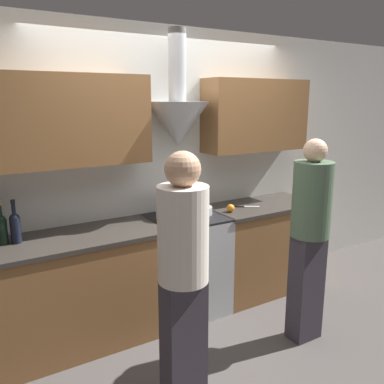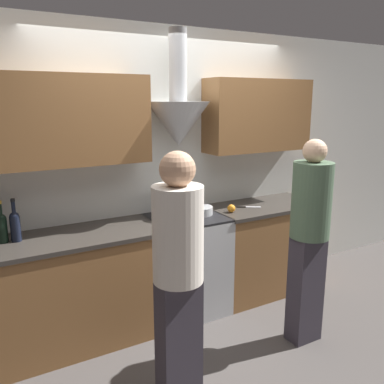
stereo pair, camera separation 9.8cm
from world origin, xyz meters
The scene contains 13 objects.
ground_plane centered at (0.00, 0.00, 0.00)m, with size 12.00×12.00×0.00m, color #4C4744.
wall_back centered at (-0.07, 0.60, 1.48)m, with size 8.40×0.56×2.60m.
counter_left centered at (-1.09, 0.34, 0.46)m, with size 1.55×0.62×0.92m.
counter_right centered at (0.90, 0.34, 0.46)m, with size 1.16×0.62×0.92m.
stove_range centered at (0.00, 0.34, 0.46)m, with size 0.66×0.60×0.92m.
wine_bottle_3 centered at (-1.51, 0.42, 1.05)m, with size 0.08×0.08×0.32m.
wine_bottle_4 centered at (-1.42, 0.41, 1.05)m, with size 0.07×0.07×0.33m.
stock_pot centered at (-0.15, 0.38, 0.99)m, with size 0.24×0.24×0.14m.
mixing_bowl centered at (0.15, 0.35, 0.96)m, with size 0.24×0.24×0.07m.
orange_fruit centered at (0.44, 0.26, 0.96)m, with size 0.08×0.08×0.08m.
chefs_knife centered at (0.69, 0.32, 0.92)m, with size 0.22×0.15×0.01m.
person_foreground_left centered at (-0.62, -0.67, 0.93)m, with size 0.32×0.32×1.67m.
person_foreground_right centered at (0.61, -0.56, 0.93)m, with size 0.31×0.31×1.67m.
Camera 1 is at (-1.79, -2.70, 1.96)m, focal length 38.00 mm.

